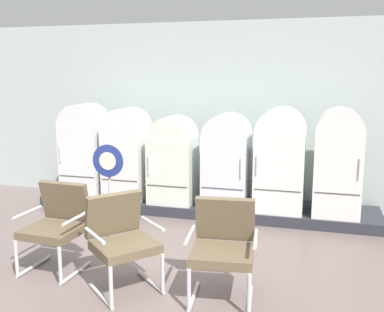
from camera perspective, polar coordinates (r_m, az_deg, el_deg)
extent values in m
cube|color=#715F5B|center=(4.62, -8.42, -18.14)|extent=(12.00, 10.00, 0.05)
cube|color=#B5C2BE|center=(7.57, 2.68, 5.36)|extent=(11.76, 0.12, 3.01)
cube|color=#47443F|center=(7.55, 2.75, 14.12)|extent=(11.76, 0.07, 0.06)
cube|color=#2B2E36|center=(7.23, 1.43, -6.39)|extent=(5.36, 0.95, 0.16)
cube|color=white|center=(7.68, -13.38, -0.49)|extent=(0.67, 0.61, 1.19)
cylinder|color=white|center=(7.59, -13.57, 3.93)|extent=(0.67, 0.59, 0.67)
cube|color=#383838|center=(7.46, -14.45, -2.54)|extent=(0.62, 0.01, 0.01)
cylinder|color=silver|center=(7.52, -16.44, 0.25)|extent=(0.02, 0.02, 0.28)
cube|color=white|center=(7.37, -8.25, -0.95)|extent=(0.65, 0.64, 1.15)
cylinder|color=white|center=(7.27, -8.37, 3.47)|extent=(0.65, 0.62, 0.65)
cube|color=#383838|center=(7.12, -9.26, -3.07)|extent=(0.60, 0.01, 0.01)
cylinder|color=silver|center=(7.16, -11.31, -0.26)|extent=(0.02, 0.02, 0.28)
cube|color=silver|center=(7.08, -2.44, -1.84)|extent=(0.70, 0.60, 1.02)
cylinder|color=silver|center=(6.99, -2.47, 2.26)|extent=(0.70, 0.58, 0.70)
cube|color=#383838|center=(6.84, -3.22, -3.86)|extent=(0.64, 0.01, 0.01)
cylinder|color=silver|center=(6.86, -5.55, -1.23)|extent=(0.02, 0.02, 0.28)
cube|color=white|center=(6.88, 4.42, -1.92)|extent=(0.68, 0.65, 1.09)
cylinder|color=white|center=(6.79, 4.48, 2.57)|extent=(0.68, 0.63, 0.68)
cube|color=#383838|center=(6.62, 3.83, -4.17)|extent=(0.62, 0.01, 0.01)
cylinder|color=silver|center=(6.48, 6.26, -1.55)|extent=(0.02, 0.02, 0.28)
cube|color=white|center=(6.74, 11.06, -1.96)|extent=(0.71, 0.59, 1.18)
cylinder|color=white|center=(6.64, 11.24, 3.01)|extent=(0.71, 0.58, 0.71)
cube|color=#383838|center=(6.50, 10.77, -4.34)|extent=(0.66, 0.01, 0.01)
cylinder|color=silver|center=(6.44, 8.23, -1.17)|extent=(0.02, 0.02, 0.28)
cube|color=white|center=(6.72, 17.97, -2.13)|extent=(0.65, 0.58, 1.22)
cylinder|color=white|center=(6.62, 18.27, 3.04)|extent=(0.65, 0.57, 0.65)
cube|color=#383838|center=(6.48, 17.95, -4.59)|extent=(0.60, 0.01, 0.01)
cylinder|color=silver|center=(6.41, 20.51, -1.54)|extent=(0.02, 0.02, 0.28)
cylinder|color=silver|center=(5.54, -19.47, -13.06)|extent=(0.07, 0.58, 0.04)
cylinder|color=silver|center=(5.28, -21.42, -12.04)|extent=(0.04, 0.04, 0.40)
cylinder|color=silver|center=(5.24, -14.58, -14.19)|extent=(0.07, 0.58, 0.04)
cylinder|color=silver|center=(4.96, -16.42, -13.21)|extent=(0.04, 0.04, 0.40)
cube|color=brown|center=(5.22, -17.36, -9.14)|extent=(0.62, 0.55, 0.09)
cube|color=brown|center=(5.35, -15.80, -5.51)|extent=(0.60, 0.19, 0.46)
cylinder|color=silver|center=(5.35, -20.20, -6.75)|extent=(0.06, 0.47, 0.04)
cylinder|color=silver|center=(4.99, -14.55, -7.66)|extent=(0.06, 0.47, 0.04)
cylinder|color=silver|center=(4.62, 0.21, -17.37)|extent=(0.10, 0.58, 0.04)
cylinder|color=silver|center=(4.29, -0.40, -16.64)|extent=(0.04, 0.04, 0.40)
cylinder|color=silver|center=(4.57, 7.36, -17.77)|extent=(0.10, 0.58, 0.04)
cylinder|color=silver|center=(4.24, 7.27, -17.08)|extent=(0.04, 0.04, 0.40)
cube|color=brown|center=(4.39, 3.83, -12.46)|extent=(0.64, 0.58, 0.09)
cube|color=brown|center=(4.55, 4.23, -7.96)|extent=(0.60, 0.22, 0.46)
cylinder|color=silver|center=(4.36, -0.29, -9.98)|extent=(0.09, 0.47, 0.04)
cylinder|color=silver|center=(4.31, 8.07, -10.37)|extent=(0.09, 0.47, 0.04)
cylinder|color=silver|center=(4.71, -11.50, -17.00)|extent=(0.46, 0.41, 0.04)
cylinder|color=silver|center=(4.40, -10.27, -16.11)|extent=(0.06, 0.06, 0.40)
cylinder|color=silver|center=(4.91, -5.31, -15.63)|extent=(0.46, 0.41, 0.04)
cylinder|color=silver|center=(4.61, -3.75, -14.65)|extent=(0.06, 0.06, 0.40)
cube|color=brown|center=(4.62, -8.48, -11.37)|extent=(0.78, 0.79, 0.09)
cube|color=brown|center=(4.77, -9.95, -7.25)|extent=(0.51, 0.55, 0.46)
cylinder|color=silver|center=(4.44, -12.26, -9.85)|extent=(0.38, 0.34, 0.04)
cylinder|color=silver|center=(4.68, -5.02, -8.57)|extent=(0.38, 0.34, 0.04)
cylinder|color=#2D2D30|center=(6.07, -10.18, -10.57)|extent=(0.32, 0.32, 0.03)
cylinder|color=silver|center=(5.89, -10.35, -5.62)|extent=(0.04, 0.04, 1.06)
cylinder|color=navy|center=(5.75, -10.65, -0.61)|extent=(0.42, 0.02, 0.42)
cylinder|color=white|center=(5.74, -10.70, -0.63)|extent=(0.23, 0.00, 0.23)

